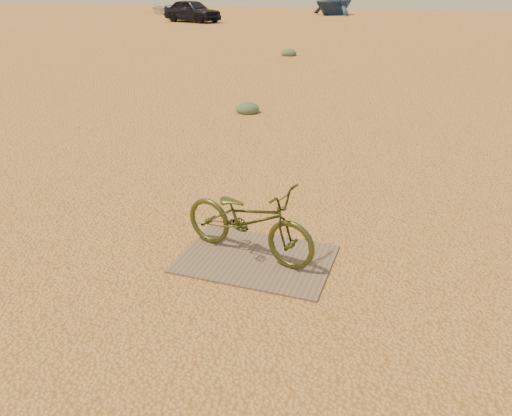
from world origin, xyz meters
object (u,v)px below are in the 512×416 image
(bicycle, at_px, (248,219))
(boat_far_left, at_px, (334,0))
(car, at_px, (192,11))
(plywood_board, at_px, (256,259))
(boat_near_left, at_px, (163,8))

(bicycle, relative_size, boat_far_left, 0.33)
(bicycle, relative_size, car, 0.34)
(plywood_board, distance_m, boat_near_left, 49.24)
(car, xyz_separation_m, boat_near_left, (-8.07, 9.89, -0.35))
(plywood_board, height_order, bicycle, bicycle)
(plywood_board, bearing_deg, bicycle, 151.38)
(car, distance_m, boat_far_left, 15.29)
(boat_near_left, bearing_deg, car, -74.51)
(plywood_board, height_order, boat_near_left, boat_near_left)
(car, distance_m, boat_near_left, 12.77)
(bicycle, xyz_separation_m, boat_far_left, (-8.11, 45.33, 0.83))
(boat_far_left, bearing_deg, boat_near_left, -139.88)
(bicycle, bearing_deg, car, 39.65)
(boat_near_left, distance_m, boat_far_left, 16.80)
(plywood_board, xyz_separation_m, boat_near_left, (-24.76, 42.56, 0.46))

